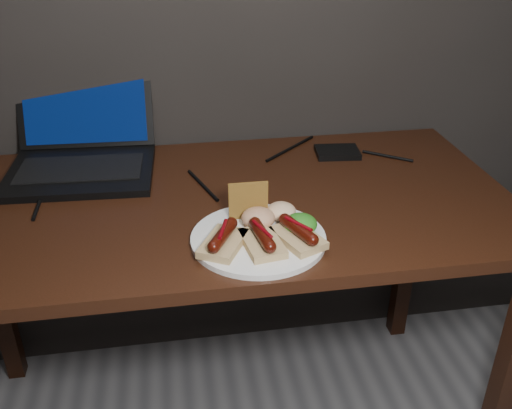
{
  "coord_description": "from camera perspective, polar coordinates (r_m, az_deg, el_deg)",
  "views": [
    {
      "loc": [
        -0.1,
        0.19,
        1.38
      ],
      "look_at": [
        0.06,
        1.21,
        0.82
      ],
      "focal_mm": 40.0,
      "sensor_mm": 36.0,
      "label": 1
    }
  ],
  "objects": [
    {
      "name": "plate",
      "position": [
        1.18,
        0.23,
        -3.42
      ],
      "size": [
        0.31,
        0.31,
        0.01
      ],
      "primitive_type": "cylinder",
      "rotation": [
        0.0,
        0.0,
        -0.1
      ],
      "color": "white",
      "rests_on": "desk"
    },
    {
      "name": "desk_cables",
      "position": [
        1.47,
        -2.8,
        3.39
      ],
      "size": [
        0.96,
        0.38,
        0.01
      ],
      "color": "black",
      "rests_on": "desk"
    },
    {
      "name": "crispbread",
      "position": [
        1.22,
        -0.78,
        0.41
      ],
      "size": [
        0.08,
        0.01,
        0.08
      ],
      "primitive_type": "cube",
      "color": "#AF7C30",
      "rests_on": "plate"
    },
    {
      "name": "hard_drive",
      "position": [
        1.59,
        8.14,
        5.21
      ],
      "size": [
        0.12,
        0.1,
        0.02
      ],
      "primitive_type": "cube",
      "rotation": [
        0.0,
        0.0,
        -0.1
      ],
      "color": "black",
      "rests_on": "desk"
    },
    {
      "name": "laptop",
      "position": [
        1.56,
        -16.98,
        5.47
      ],
      "size": [
        0.38,
        0.39,
        0.25
      ],
      "color": "black",
      "rests_on": "desk"
    },
    {
      "name": "salad_greens",
      "position": [
        1.18,
        4.47,
        -1.95
      ],
      "size": [
        0.07,
        0.07,
        0.04
      ],
      "primitive_type": "ellipsoid",
      "color": "#1F5C12",
      "rests_on": "plate"
    },
    {
      "name": "bread_sausage_center",
      "position": [
        1.13,
        0.63,
        -3.51
      ],
      "size": [
        0.09,
        0.12,
        0.04
      ],
      "color": "#D7C37E",
      "rests_on": "plate"
    },
    {
      "name": "desk",
      "position": [
        1.39,
        -3.76,
        -2.62
      ],
      "size": [
        1.4,
        0.7,
        0.75
      ],
      "color": "black",
      "rests_on": "ground"
    },
    {
      "name": "bread_sausage_right",
      "position": [
        1.15,
        4.23,
        -2.97
      ],
      "size": [
        0.11,
        0.13,
        0.04
      ],
      "color": "#D7C37E",
      "rests_on": "plate"
    },
    {
      "name": "bread_sausage_left",
      "position": [
        1.13,
        -3.31,
        -3.53
      ],
      "size": [
        0.12,
        0.13,
        0.04
      ],
      "color": "#D7C37E",
      "rests_on": "plate"
    },
    {
      "name": "coleslaw_mound",
      "position": [
        1.23,
        2.54,
        -0.67
      ],
      "size": [
        0.06,
        0.06,
        0.04
      ],
      "primitive_type": "ellipsoid",
      "color": "beige",
      "rests_on": "plate"
    },
    {
      "name": "salsa_mound",
      "position": [
        1.2,
        0.22,
        -1.34
      ],
      "size": [
        0.07,
        0.07,
        0.04
      ],
      "primitive_type": "ellipsoid",
      "color": "maroon",
      "rests_on": "plate"
    }
  ]
}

